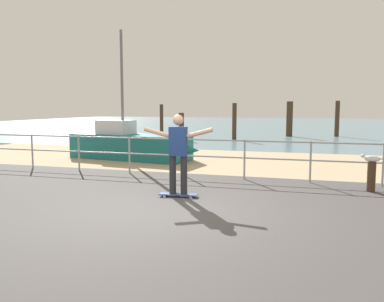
# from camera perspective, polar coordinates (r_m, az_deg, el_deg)

# --- Properties ---
(ground_plane) EXTENTS (24.00, 10.00, 0.04)m
(ground_plane) POSITION_cam_1_polar(r_m,az_deg,el_deg) (6.21, -7.66, -11.33)
(ground_plane) COLOR #474444
(ground_plane) RESTS_ON ground
(beach_strip) EXTENTS (24.00, 6.00, 0.04)m
(beach_strip) POSITION_cam_1_polar(r_m,az_deg,el_deg) (13.74, 6.28, -1.48)
(beach_strip) COLOR tan
(beach_strip) RESTS_ON ground
(sea_surface) EXTENTS (72.00, 50.00, 0.04)m
(sea_surface) POSITION_cam_1_polar(r_m,az_deg,el_deg) (41.49, 13.40, 3.69)
(sea_surface) COLOR slate
(sea_surface) RESTS_ON ground
(railing_fence) EXTENTS (13.13, 0.05, 1.05)m
(railing_fence) POSITION_cam_1_polar(r_m,az_deg,el_deg) (10.56, -1.12, -0.02)
(railing_fence) COLOR #9EA0A5
(railing_fence) RESTS_ON ground
(sailboat) EXTENTS (5.06, 2.06, 4.59)m
(sailboat) POSITION_cam_1_polar(r_m,az_deg,el_deg) (14.17, -8.48, 0.84)
(sailboat) COLOR #19666B
(sailboat) RESTS_ON ground
(skateboard) EXTENTS (0.82, 0.29, 0.08)m
(skateboard) POSITION_cam_1_polar(r_m,az_deg,el_deg) (8.22, -1.99, -6.36)
(skateboard) COLOR #334C8C
(skateboard) RESTS_ON ground
(skateboarder) EXTENTS (1.45, 0.26, 1.65)m
(skateboarder) POSITION_cam_1_polar(r_m,az_deg,el_deg) (8.07, -2.02, 0.24)
(skateboarder) COLOR #26262B
(skateboarder) RESTS_ON skateboard
(bollard_short) EXTENTS (0.18, 0.18, 0.68)m
(bollard_short) POSITION_cam_1_polar(r_m,az_deg,el_deg) (9.53, 24.66, -3.50)
(bollard_short) COLOR #422D1E
(bollard_short) RESTS_ON ground
(seagull) EXTENTS (0.49, 0.16, 0.18)m
(seagull) POSITION_cam_1_polar(r_m,az_deg,el_deg) (9.47, 24.68, -1.01)
(seagull) COLOR white
(seagull) RESTS_ON bollard_short
(groyne_post_0) EXTENTS (0.24, 0.24, 2.05)m
(groyne_post_0) POSITION_cam_1_polar(r_m,az_deg,el_deg) (27.23, -4.46, 4.64)
(groyne_post_0) COLOR #422D1E
(groyne_post_0) RESTS_ON ground
(groyne_post_1) EXTENTS (0.30, 0.30, 1.55)m
(groyne_post_1) POSITION_cam_1_polar(r_m,az_deg,el_deg) (22.23, -1.56, 3.59)
(groyne_post_1) COLOR #422D1E
(groyne_post_1) RESTS_ON ground
(groyne_post_2) EXTENTS (0.25, 0.25, 2.10)m
(groyne_post_2) POSITION_cam_1_polar(r_m,az_deg,el_deg) (22.40, 6.19, 4.29)
(groyne_post_2) COLOR #422D1E
(groyne_post_2) RESTS_ON ground
(groyne_post_3) EXTENTS (0.40, 0.40, 2.22)m
(groyne_post_3) POSITION_cam_1_polar(r_m,az_deg,el_deg) (25.49, 14.01, 4.53)
(groyne_post_3) COLOR #422D1E
(groyne_post_3) RESTS_ON ground
(groyne_post_4) EXTENTS (0.28, 0.28, 2.26)m
(groyne_post_4) POSITION_cam_1_polar(r_m,az_deg,el_deg) (26.21, 20.38, 4.41)
(groyne_post_4) COLOR #422D1E
(groyne_post_4) RESTS_ON ground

